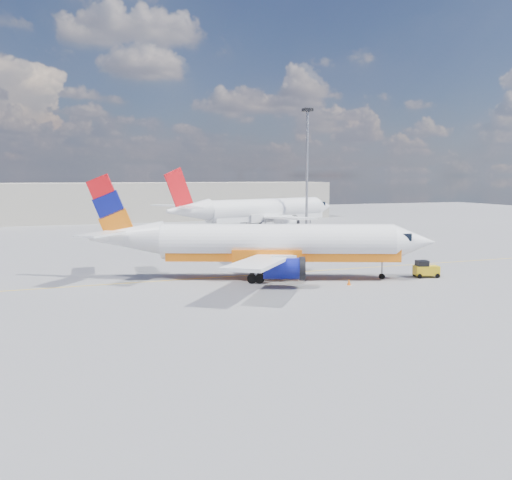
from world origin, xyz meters
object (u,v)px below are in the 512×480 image
object	(u,v)px
main_jet	(266,244)
second_jet	(260,211)
traffic_cone	(349,282)
gse_tug	(425,269)

from	to	relation	value
main_jet	second_jet	distance (m)	44.21
traffic_cone	gse_tug	bearing A→B (deg)	7.14
main_jet	second_jet	bearing A→B (deg)	91.43
second_jet	main_jet	bearing A→B (deg)	-128.35
traffic_cone	second_jet	bearing A→B (deg)	78.25
traffic_cone	main_jet	bearing A→B (deg)	134.89
main_jet	second_jet	size ratio (longest dim) A/B	0.90
main_jet	traffic_cone	size ratio (longest dim) A/B	55.36
main_jet	traffic_cone	distance (m)	8.39
main_jet	traffic_cone	xyz separation A→B (m)	(5.54, -5.56, -2.97)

